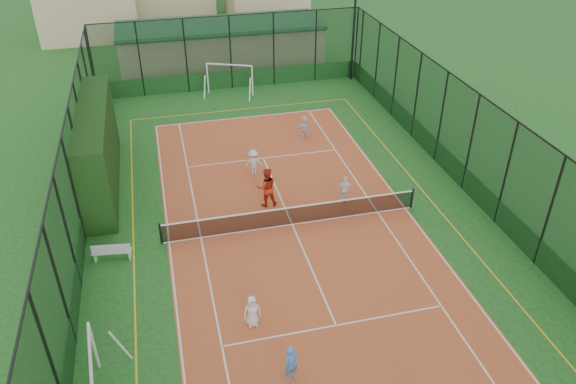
# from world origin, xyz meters

# --- Properties ---
(ground) EXTENTS (300.00, 300.00, 0.00)m
(ground) POSITION_xyz_m (0.00, 0.00, 0.00)
(ground) COLOR #204F1B
(ground) RESTS_ON ground
(court_slab) EXTENTS (11.17, 23.97, 0.01)m
(court_slab) POSITION_xyz_m (0.00, 0.00, 0.01)
(court_slab) COLOR #B14027
(court_slab) RESTS_ON ground
(tennis_net) EXTENTS (11.67, 0.12, 1.06)m
(tennis_net) POSITION_xyz_m (0.00, 0.00, 0.53)
(tennis_net) COLOR black
(tennis_net) RESTS_ON ground
(perimeter_fence) EXTENTS (18.12, 34.12, 5.00)m
(perimeter_fence) POSITION_xyz_m (0.00, 0.00, 2.50)
(perimeter_fence) COLOR black
(perimeter_fence) RESTS_ON ground
(floodlight_ne) EXTENTS (0.60, 0.26, 8.25)m
(floodlight_ne) POSITION_xyz_m (8.60, 16.60, 4.12)
(floodlight_ne) COLOR black
(floodlight_ne) RESTS_ON ground
(clubhouse) EXTENTS (15.20, 7.20, 3.15)m
(clubhouse) POSITION_xyz_m (0.00, 22.00, 1.57)
(clubhouse) COLOR tan
(clubhouse) RESTS_ON ground
(hedge_left) EXTENTS (1.38, 9.18, 4.01)m
(hedge_left) POSITION_xyz_m (-8.30, 5.79, 2.01)
(hedge_left) COLOR black
(hedge_left) RESTS_ON ground
(white_bench) EXTENTS (1.62, 0.65, 0.89)m
(white_bench) POSITION_xyz_m (-7.80, -0.60, 0.44)
(white_bench) COLOR white
(white_bench) RESTS_ON ground
(futsal_goal_near) EXTENTS (3.16, 1.18, 1.99)m
(futsal_goal_near) POSITION_xyz_m (-8.03, -7.76, 1.00)
(futsal_goal_near) COLOR white
(futsal_goal_near) RESTS_ON ground
(futsal_goal_far) EXTENTS (3.30, 2.09, 2.06)m
(futsal_goal_far) POSITION_xyz_m (-0.30, 15.92, 1.03)
(futsal_goal_far) COLOR white
(futsal_goal_far) RESTS_ON ground
(child_near_left) EXTENTS (0.65, 0.44, 1.30)m
(child_near_left) POSITION_xyz_m (-2.89, -5.63, 0.66)
(child_near_left) COLOR white
(child_near_left) RESTS_ON court_slab
(child_near_mid) EXTENTS (0.56, 0.45, 1.34)m
(child_near_mid) POSITION_xyz_m (-2.13, -8.25, 0.68)
(child_near_mid) COLOR #4F8BE2
(child_near_mid) RESTS_ON court_slab
(child_far_left) EXTENTS (0.98, 0.61, 1.45)m
(child_far_left) POSITION_xyz_m (-0.84, 4.77, 0.73)
(child_far_left) COLOR silver
(child_far_left) RESTS_ON court_slab
(child_far_right) EXTENTS (0.87, 0.48, 1.39)m
(child_far_right) POSITION_xyz_m (2.88, 1.20, 0.71)
(child_far_right) COLOR white
(child_far_right) RESTS_ON court_slab
(child_far_back) EXTENTS (1.27, 0.93, 1.33)m
(child_far_back) POSITION_xyz_m (2.84, 8.35, 0.68)
(child_far_back) COLOR silver
(child_far_back) RESTS_ON court_slab
(coach) EXTENTS (0.97, 0.76, 1.95)m
(coach) POSITION_xyz_m (-0.77, 1.85, 0.99)
(coach) COLOR #B22813
(coach) RESTS_ON court_slab
(tennis_balls) EXTENTS (5.31, 1.02, 0.07)m
(tennis_balls) POSITION_xyz_m (-0.60, 1.44, 0.04)
(tennis_balls) COLOR #CCE033
(tennis_balls) RESTS_ON court_slab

